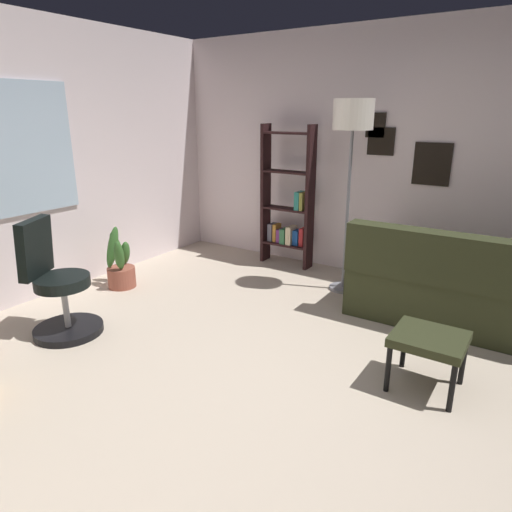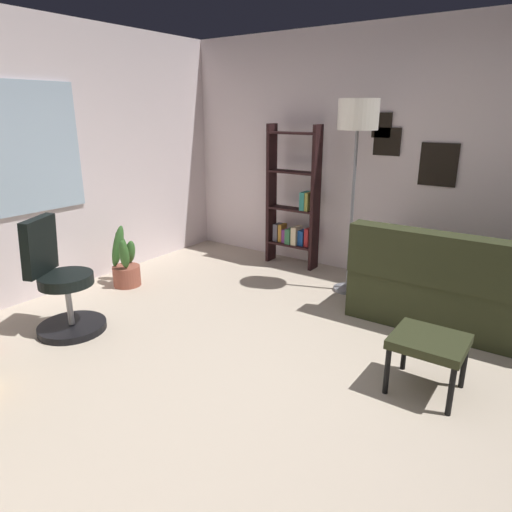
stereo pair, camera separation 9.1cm
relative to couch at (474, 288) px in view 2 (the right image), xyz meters
name	(u,v)px [view 2 (the right image)]	position (x,y,z in m)	size (l,w,h in m)	color
ground_plane	(294,401)	(-1.91, 0.71, -0.35)	(5.05, 5.90, 0.10)	beige
wall_back_with_windows	(19,162)	(-1.93, 3.71, 1.03)	(5.05, 0.12, 2.66)	silver
wall_right_with_frames	(427,159)	(0.67, 0.71, 1.03)	(0.12, 5.90, 2.66)	silver
couch	(474,288)	(0.00, 0.00, 0.00)	(1.58, 1.78, 0.87)	#2D311B
footstool	(429,345)	(-1.36, 0.03, 0.04)	(0.42, 0.46, 0.39)	#2D311B
office_chair	(61,288)	(-2.22, 2.78, 0.08)	(0.57, 0.59, 0.98)	black
bookshelf	(294,206)	(0.40, 2.10, 0.43)	(0.18, 0.64, 1.65)	black
floor_lamp	(357,128)	(0.00, 1.20, 1.34)	(0.38, 0.38, 1.90)	slate
potted_plant	(125,264)	(-1.22, 3.21, -0.07)	(0.35, 0.42, 0.67)	#984F3D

